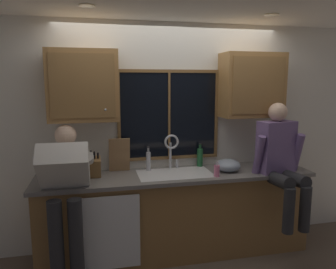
{
  "coord_description": "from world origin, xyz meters",
  "views": [
    {
      "loc": [
        -0.84,
        -3.61,
        1.91
      ],
      "look_at": [
        -0.09,
        -0.3,
        1.35
      ],
      "focal_mm": 34.84,
      "sensor_mm": 36.0,
      "label": 1
    }
  ],
  "objects_px": {
    "knife_block": "(95,167)",
    "bottle_green_glass": "(200,157)",
    "person_sitting_on_counter": "(281,157)",
    "cutting_board": "(119,155)",
    "soap_dispenser": "(217,171)",
    "person_standing": "(65,188)",
    "bottle_tall_clear": "(148,161)",
    "mixing_bowl": "(228,165)"
  },
  "relations": [
    {
      "from": "person_standing",
      "to": "mixing_bowl",
      "type": "xyz_separation_m",
      "value": [
        1.71,
        0.25,
        0.05
      ]
    },
    {
      "from": "person_sitting_on_counter",
      "to": "mixing_bowl",
      "type": "relative_size",
      "value": 4.51
    },
    {
      "from": "mixing_bowl",
      "to": "person_sitting_on_counter",
      "type": "bearing_deg",
      "value": -25.99
    },
    {
      "from": "mixing_bowl",
      "to": "bottle_green_glass",
      "type": "distance_m",
      "value": 0.36
    },
    {
      "from": "knife_block",
      "to": "cutting_board",
      "type": "distance_m",
      "value": 0.33
    },
    {
      "from": "bottle_green_glass",
      "to": "cutting_board",
      "type": "bearing_deg",
      "value": -178.42
    },
    {
      "from": "person_standing",
      "to": "soap_dispenser",
      "type": "xyz_separation_m",
      "value": [
        1.51,
        0.07,
        0.05
      ]
    },
    {
      "from": "cutting_board",
      "to": "bottle_tall_clear",
      "type": "xyz_separation_m",
      "value": [
        0.32,
        -0.03,
        -0.07
      ]
    },
    {
      "from": "person_sitting_on_counter",
      "to": "bottle_tall_clear",
      "type": "height_order",
      "value": "person_sitting_on_counter"
    },
    {
      "from": "person_sitting_on_counter",
      "to": "bottle_green_glass",
      "type": "distance_m",
      "value": 0.89
    },
    {
      "from": "soap_dispenser",
      "to": "bottle_tall_clear",
      "type": "xyz_separation_m",
      "value": [
        -0.66,
        0.39,
        0.05
      ]
    },
    {
      "from": "person_sitting_on_counter",
      "to": "knife_block",
      "type": "relative_size",
      "value": 3.92
    },
    {
      "from": "person_sitting_on_counter",
      "to": "bottle_green_glass",
      "type": "relative_size",
      "value": 4.63
    },
    {
      "from": "soap_dispenser",
      "to": "person_sitting_on_counter",
      "type": "bearing_deg",
      "value": -5.27
    },
    {
      "from": "cutting_board",
      "to": "mixing_bowl",
      "type": "xyz_separation_m",
      "value": [
        1.17,
        -0.24,
        -0.12
      ]
    },
    {
      "from": "bottle_tall_clear",
      "to": "person_standing",
      "type": "bearing_deg",
      "value": -151.43
    },
    {
      "from": "person_standing",
      "to": "bottle_tall_clear",
      "type": "relative_size",
      "value": 5.44
    },
    {
      "from": "person_sitting_on_counter",
      "to": "cutting_board",
      "type": "relative_size",
      "value": 3.29
    },
    {
      "from": "knife_block",
      "to": "bottle_green_glass",
      "type": "xyz_separation_m",
      "value": [
        1.2,
        0.2,
        0.0
      ]
    },
    {
      "from": "person_standing",
      "to": "cutting_board",
      "type": "height_order",
      "value": "person_standing"
    },
    {
      "from": "person_standing",
      "to": "bottle_green_glass",
      "type": "height_order",
      "value": "person_standing"
    },
    {
      "from": "person_sitting_on_counter",
      "to": "cutting_board",
      "type": "distance_m",
      "value": 1.74
    },
    {
      "from": "person_sitting_on_counter",
      "to": "bottle_tall_clear",
      "type": "distance_m",
      "value": 1.43
    },
    {
      "from": "cutting_board",
      "to": "bottle_green_glass",
      "type": "relative_size",
      "value": 1.41
    },
    {
      "from": "cutting_board",
      "to": "mixing_bowl",
      "type": "bearing_deg",
      "value": -11.53
    },
    {
      "from": "person_standing",
      "to": "knife_block",
      "type": "relative_size",
      "value": 4.62
    },
    {
      "from": "person_standing",
      "to": "bottle_green_glass",
      "type": "relative_size",
      "value": 5.45
    },
    {
      "from": "person_sitting_on_counter",
      "to": "bottle_green_glass",
      "type": "bearing_deg",
      "value": 145.36
    },
    {
      "from": "soap_dispenser",
      "to": "cutting_board",
      "type": "bearing_deg",
      "value": 156.87
    },
    {
      "from": "person_sitting_on_counter",
      "to": "cutting_board",
      "type": "xyz_separation_m",
      "value": [
        -1.67,
        0.48,
        0.0
      ]
    },
    {
      "from": "knife_block",
      "to": "bottle_tall_clear",
      "type": "distance_m",
      "value": 0.6
    },
    {
      "from": "knife_block",
      "to": "soap_dispenser",
      "type": "bearing_deg",
      "value": -11.19
    },
    {
      "from": "soap_dispenser",
      "to": "mixing_bowl",
      "type": "bearing_deg",
      "value": 41.72
    },
    {
      "from": "knife_block",
      "to": "soap_dispenser",
      "type": "distance_m",
      "value": 1.27
    },
    {
      "from": "person_sitting_on_counter",
      "to": "person_standing",
      "type": "bearing_deg",
      "value": -179.76
    },
    {
      "from": "soap_dispenser",
      "to": "person_standing",
      "type": "bearing_deg",
      "value": -177.23
    },
    {
      "from": "mixing_bowl",
      "to": "soap_dispenser",
      "type": "xyz_separation_m",
      "value": [
        -0.2,
        -0.18,
        0.0
      ]
    },
    {
      "from": "bottle_tall_clear",
      "to": "bottle_green_glass",
      "type": "bearing_deg",
      "value": 4.76
    },
    {
      "from": "bottle_green_glass",
      "to": "person_standing",
      "type": "bearing_deg",
      "value": -160.68
    },
    {
      "from": "knife_block",
      "to": "mixing_bowl",
      "type": "xyz_separation_m",
      "value": [
        1.44,
        -0.07,
        -0.05
      ]
    },
    {
      "from": "knife_block",
      "to": "bottle_green_glass",
      "type": "bearing_deg",
      "value": 9.31
    },
    {
      "from": "person_sitting_on_counter",
      "to": "soap_dispenser",
      "type": "height_order",
      "value": "person_sitting_on_counter"
    }
  ]
}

